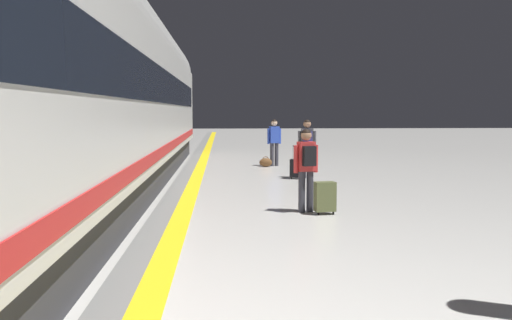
# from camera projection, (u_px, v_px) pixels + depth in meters

# --- Properties ---
(safety_line_strip) EXTENTS (0.36, 80.00, 0.01)m
(safety_line_strip) POSITION_uv_depth(u_px,v_px,m) (181.00, 217.00, 9.99)
(safety_line_strip) COLOR yellow
(safety_line_strip) RESTS_ON ground
(tactile_edge_band) EXTENTS (0.57, 80.00, 0.01)m
(tactile_edge_band) POSITION_uv_depth(u_px,v_px,m) (164.00, 217.00, 9.97)
(tactile_edge_band) COLOR slate
(tactile_edge_band) RESTS_ON ground
(high_speed_train) EXTENTS (2.94, 34.16, 4.97)m
(high_speed_train) POSITION_uv_depth(u_px,v_px,m) (45.00, 74.00, 8.76)
(high_speed_train) COLOR #38383D
(high_speed_train) RESTS_ON ground
(passenger_near) EXTENTS (0.48, 0.36, 1.58)m
(passenger_near) POSITION_uv_depth(u_px,v_px,m) (306.00, 163.00, 10.39)
(passenger_near) COLOR #383842
(passenger_near) RESTS_ON ground
(suitcase_near) EXTENTS (0.41, 0.28, 0.61)m
(suitcase_near) POSITION_uv_depth(u_px,v_px,m) (325.00, 197.00, 10.23)
(suitcase_near) COLOR #596038
(suitcase_near) RESTS_ON ground
(passenger_mid) EXTENTS (0.52, 0.33, 1.68)m
(passenger_mid) POSITION_uv_depth(u_px,v_px,m) (307.00, 144.00, 15.69)
(passenger_mid) COLOR #383842
(passenger_mid) RESTS_ON ground
(suitcase_mid) EXTENTS (0.43, 0.32, 0.95)m
(suitcase_mid) POSITION_uv_depth(u_px,v_px,m) (297.00, 168.00, 15.53)
(suitcase_mid) COLOR black
(suitcase_mid) RESTS_ON ground
(passenger_far) EXTENTS (0.49, 0.27, 1.63)m
(passenger_far) POSITION_uv_depth(u_px,v_px,m) (274.00, 139.00, 19.16)
(passenger_far) COLOR #383842
(passenger_far) RESTS_ON ground
(duffel_bag_far) EXTENTS (0.44, 0.26, 0.36)m
(duffel_bag_far) POSITION_uv_depth(u_px,v_px,m) (266.00, 162.00, 18.95)
(duffel_bag_far) COLOR brown
(duffel_bag_far) RESTS_ON ground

